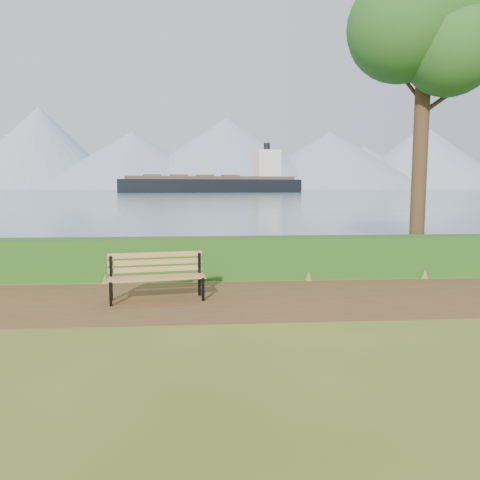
{
  "coord_description": "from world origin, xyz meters",
  "views": [
    {
      "loc": [
        -0.91,
        -8.87,
        2.26
      ],
      "look_at": [
        -0.12,
        1.2,
        1.1
      ],
      "focal_mm": 35.0,
      "sensor_mm": 36.0,
      "label": 1
    }
  ],
  "objects": [
    {
      "name": "ground",
      "position": [
        0.0,
        0.0,
        0.0
      ],
      "size": [
        140.0,
        140.0,
        0.0
      ],
      "primitive_type": "plane",
      "color": "#435D1A",
      "rests_on": "ground"
    },
    {
      "name": "path",
      "position": [
        0.0,
        0.3,
        0.01
      ],
      "size": [
        40.0,
        3.4,
        0.01
      ],
      "primitive_type": "cube",
      "color": "#53351C",
      "rests_on": "ground"
    },
    {
      "name": "hedge",
      "position": [
        0.0,
        2.6,
        0.5
      ],
      "size": [
        32.0,
        0.85,
        1.0
      ],
      "primitive_type": "cube",
      "color": "#184C15",
      "rests_on": "ground"
    },
    {
      "name": "water",
      "position": [
        0.0,
        260.0,
        0.01
      ],
      "size": [
        700.0,
        510.0,
        0.0
      ],
      "primitive_type": "cube",
      "color": "slate",
      "rests_on": "ground"
    },
    {
      "name": "mountains",
      "position": [
        -9.17,
        406.05,
        27.7
      ],
      "size": [
        585.0,
        190.0,
        70.0
      ],
      "color": "#7F90AA",
      "rests_on": "ground"
    },
    {
      "name": "bench",
      "position": [
        -1.86,
        0.4,
        0.54
      ],
      "size": [
        1.94,
        0.84,
        0.94
      ],
      "rotation": [
        0.0,
        0.0,
        0.16
      ],
      "color": "black",
      "rests_on": "ground"
    },
    {
      "name": "tree",
      "position": [
        5.41,
        4.51,
        6.83
      ],
      "size": [
        4.63,
        3.81,
        9.19
      ],
      "rotation": [
        0.0,
        0.0,
        0.11
      ],
      "color": "#3B2618",
      "rests_on": "ground"
    },
    {
      "name": "cargo_ship",
      "position": [
        4.34,
        165.14,
        3.04
      ],
      "size": [
        68.02,
        22.97,
        20.41
      ],
      "rotation": [
        0.0,
        0.0,
        0.19
      ],
      "color": "black",
      "rests_on": "ground"
    }
  ]
}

